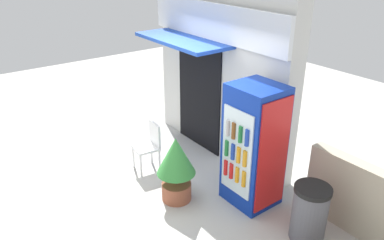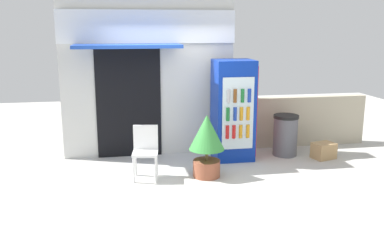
# 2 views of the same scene
# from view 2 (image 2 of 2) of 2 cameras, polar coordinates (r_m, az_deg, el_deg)

# --- Properties ---
(ground) EXTENTS (16.00, 16.00, 0.00)m
(ground) POSITION_cam_2_polar(r_m,az_deg,el_deg) (6.93, -1.14, -8.16)
(ground) COLOR beige
(storefront_building) EXTENTS (3.26, 1.13, 2.95)m
(storefront_building) POSITION_cam_2_polar(r_m,az_deg,el_deg) (8.12, -6.07, 5.93)
(storefront_building) COLOR silver
(storefront_building) RESTS_ON ground
(drink_cooler) EXTENTS (0.74, 0.72, 1.86)m
(drink_cooler) POSITION_cam_2_polar(r_m,az_deg,el_deg) (7.86, 5.62, 1.34)
(drink_cooler) COLOR #0C2D9E
(drink_cooler) RESTS_ON ground
(plastic_chair) EXTENTS (0.46, 0.45, 0.87)m
(plastic_chair) POSITION_cam_2_polar(r_m,az_deg,el_deg) (6.95, -6.33, -3.79)
(plastic_chair) COLOR white
(plastic_chair) RESTS_ON ground
(potted_plant_near_shop) EXTENTS (0.59, 0.59, 1.05)m
(potted_plant_near_shop) POSITION_cam_2_polar(r_m,az_deg,el_deg) (6.92, 2.01, -2.78)
(potted_plant_near_shop) COLOR #995138
(potted_plant_near_shop) RESTS_ON ground
(trash_bin) EXTENTS (0.48, 0.48, 0.80)m
(trash_bin) POSITION_cam_2_polar(r_m,az_deg,el_deg) (8.33, 12.53, -2.00)
(trash_bin) COLOR #595960
(trash_bin) RESTS_ON ground
(stone_boundary_wall) EXTENTS (2.44, 0.21, 1.03)m
(stone_boundary_wall) POSITION_cam_2_polar(r_m,az_deg,el_deg) (9.17, 15.45, -0.08)
(stone_boundary_wall) COLOR #B7AD93
(stone_boundary_wall) RESTS_ON ground
(cardboard_box) EXTENTS (0.47, 0.40, 0.30)m
(cardboard_box) POSITION_cam_2_polar(r_m,az_deg,el_deg) (8.37, 17.40, -3.98)
(cardboard_box) COLOR tan
(cardboard_box) RESTS_ON ground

